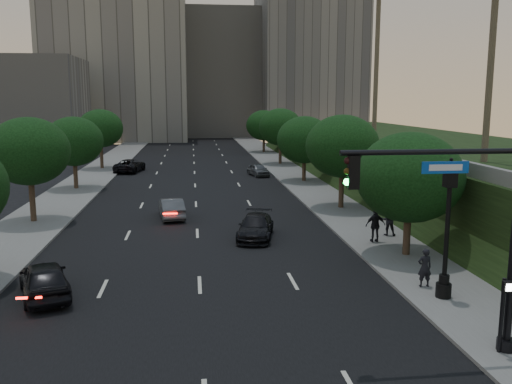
{
  "coord_description": "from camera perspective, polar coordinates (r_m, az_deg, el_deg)",
  "views": [
    {
      "loc": [
        -0.2,
        -17.03,
        7.77
      ],
      "look_at": [
        2.65,
        7.11,
        3.6
      ],
      "focal_mm": 38.0,
      "sensor_mm": 36.0,
      "label": 1
    }
  ],
  "objects": [
    {
      "name": "sedan_mid_left",
      "position": [
        36.2,
        -8.89,
        -1.69
      ],
      "size": [
        1.98,
        4.26,
        1.35
      ],
      "primitive_type": "imported",
      "rotation": [
        0.0,
        0.0,
        3.28
      ],
      "color": "#4E5054",
      "rests_on": "ground"
    },
    {
      "name": "office_block_right",
      "position": [
        116.05,
        5.5,
        14.74
      ],
      "size": [
        20.0,
        22.0,
        36.0
      ],
      "primitive_type": "cube",
      "color": "slate",
      "rests_on": "ground"
    },
    {
      "name": "office_block_left",
      "position": [
        110.21,
        -14.34,
        13.71
      ],
      "size": [
        26.0,
        20.0,
        32.0
      ],
      "primitive_type": "cube",
      "color": "gray",
      "rests_on": "ground"
    },
    {
      "name": "ground",
      "position": [
        18.72,
        -5.71,
        -14.84
      ],
      "size": [
        160.0,
        160.0,
        0.0
      ],
      "primitive_type": "plane",
      "color": "black",
      "rests_on": "ground"
    },
    {
      "name": "sidewalk_right",
      "position": [
        48.79,
        5.71,
        0.6
      ],
      "size": [
        4.5,
        140.0,
        0.15
      ],
      "primitive_type": "cube",
      "color": "slate",
      "rests_on": "ground"
    },
    {
      "name": "street_lamp",
      "position": [
        22.04,
        19.44,
        -4.31
      ],
      "size": [
        0.64,
        0.64,
        5.62
      ],
      "color": "black",
      "rests_on": "ground"
    },
    {
      "name": "office_block_filler",
      "position": [
        90.78,
        -23.53,
        8.44
      ],
      "size": [
        18.0,
        16.0,
        14.0
      ],
      "primitive_type": "cube",
      "color": "#A39F95",
      "rests_on": "ground"
    },
    {
      "name": "road_surface",
      "position": [
        47.67,
        -6.41,
        0.3
      ],
      "size": [
        16.0,
        140.0,
        0.02
      ],
      "primitive_type": "cube",
      "color": "black",
      "rests_on": "ground"
    },
    {
      "name": "sedan_far_left",
      "position": [
        60.05,
        -13.13,
        2.72
      ],
      "size": [
        3.31,
        5.48,
        1.42
      ],
      "primitive_type": "imported",
      "rotation": [
        0.0,
        0.0,
        2.95
      ],
      "color": "black",
      "rests_on": "ground"
    },
    {
      "name": "tree_right_c",
      "position": [
        51.26,
        5.12,
        5.5
      ],
      "size": [
        5.2,
        5.2,
        6.24
      ],
      "color": "#38281C",
      "rests_on": "ground"
    },
    {
      "name": "tree_right_a",
      "position": [
        27.41,
        15.87,
        1.5
      ],
      "size": [
        5.2,
        5.2,
        6.24
      ],
      "color": "#38281C",
      "rests_on": "ground"
    },
    {
      "name": "tree_left_c",
      "position": [
        49.21,
        -18.64,
        5.07
      ],
      "size": [
        5.0,
        5.0,
        6.34
      ],
      "color": "#38281C",
      "rests_on": "ground"
    },
    {
      "name": "pedestrian_signal",
      "position": [
        18.21,
        24.58,
        -11.1
      ],
      "size": [
        0.3,
        0.33,
        2.5
      ],
      "color": "black",
      "rests_on": "ground"
    },
    {
      "name": "pedestrian_a",
      "position": [
        23.47,
        17.33,
        -7.6
      ],
      "size": [
        0.59,
        0.39,
        1.61
      ],
      "primitive_type": "imported",
      "rotation": [
        0.0,
        0.0,
        3.15
      ],
      "color": "black",
      "rests_on": "sidewalk_right"
    },
    {
      "name": "pedestrian_c",
      "position": [
        29.94,
        12.46,
        -3.42
      ],
      "size": [
        1.09,
        0.47,
        1.85
      ],
      "primitive_type": "imported",
      "rotation": [
        0.0,
        0.0,
        3.16
      ],
      "color": "black",
      "rests_on": "sidewalk_right"
    },
    {
      "name": "office_block_mid",
      "position": [
        119.31,
        -3.85,
        12.22
      ],
      "size": [
        22.0,
        18.0,
        26.0
      ],
      "primitive_type": "cube",
      "color": "#A39F95",
      "rests_on": "ground"
    },
    {
      "name": "embankment",
      "position": [
        50.54,
        19.39,
        2.62
      ],
      "size": [
        18.0,
        90.0,
        4.0
      ],
      "primitive_type": "cube",
      "color": "black",
      "rests_on": "ground"
    },
    {
      "name": "tree_right_d",
      "position": [
        64.97,
        2.58,
        6.85
      ],
      "size": [
        5.2,
        5.2,
        6.74
      ],
      "color": "#38281C",
      "rests_on": "ground"
    },
    {
      "name": "traffic_signal_mast",
      "position": [
        17.33,
        22.51,
        -4.7
      ],
      "size": [
        5.68,
        0.56,
        7.0
      ],
      "color": "black",
      "rests_on": "ground"
    },
    {
      "name": "sedan_near_right",
      "position": [
        30.62,
        -0.04,
        -3.7
      ],
      "size": [
        2.76,
        4.83,
        1.32
      ],
      "primitive_type": "imported",
      "rotation": [
        0.0,
        0.0,
        -0.21
      ],
      "color": "black",
      "rests_on": "ground"
    },
    {
      "name": "sidewalk_left",
      "position": [
        48.71,
        -18.56,
        0.13
      ],
      "size": [
        4.5,
        140.0,
        0.15
      ],
      "primitive_type": "cube",
      "color": "slate",
      "rests_on": "ground"
    },
    {
      "name": "sedan_far_right",
      "position": [
        55.52,
        0.24,
        2.34
      ],
      "size": [
        2.3,
        3.98,
        1.27
      ],
      "primitive_type": "imported",
      "rotation": [
        0.0,
        0.0,
        0.22
      ],
      "color": "#4F5356",
      "rests_on": "ground"
    },
    {
      "name": "pedestrian_b",
      "position": [
        31.59,
        13.78,
        -2.89
      ],
      "size": [
        0.99,
        0.86,
        1.75
      ],
      "primitive_type": "imported",
      "rotation": [
        0.0,
        0.0,
        2.88
      ],
      "color": "black",
      "rests_on": "sidewalk_right"
    },
    {
      "name": "tree_left_d",
      "position": [
        62.93,
        -16.07,
        6.44
      ],
      "size": [
        5.0,
        5.0,
        6.71
      ],
      "color": "#38281C",
      "rests_on": "ground"
    },
    {
      "name": "tree_right_e",
      "position": [
        79.82,
        0.83,
        7.03
      ],
      "size": [
        5.2,
        5.2,
        6.24
      ],
      "color": "#38281C",
      "rests_on": "ground"
    },
    {
      "name": "tree_left_b",
      "position": [
        36.6,
        -22.79,
        3.97
      ],
      "size": [
        5.0,
        5.0,
        6.71
      ],
      "color": "#38281C",
      "rests_on": "ground"
    },
    {
      "name": "parapet_wall",
      "position": [
        47.2,
        10.2,
        5.42
      ],
      "size": [
        0.35,
        90.0,
        0.7
      ],
      "primitive_type": "cube",
      "color": "slate",
      "rests_on": "embankment"
    },
    {
      "name": "tree_right_b",
      "position": [
        38.63,
        9.09,
        4.77
      ],
      "size": [
        5.2,
        5.2,
        6.74
      ],
      "color": "#38281C",
      "rests_on": "ground"
    },
    {
      "name": "sedan_near_left",
      "position": [
        23.29,
        -21.38,
        -8.54
      ],
      "size": [
        3.08,
        4.65,
        1.47
      ],
      "primitive_type": "imported",
      "rotation": [
        0.0,
        0.0,
        3.48
      ],
      "color": "black",
      "rests_on": "ground"
    }
  ]
}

